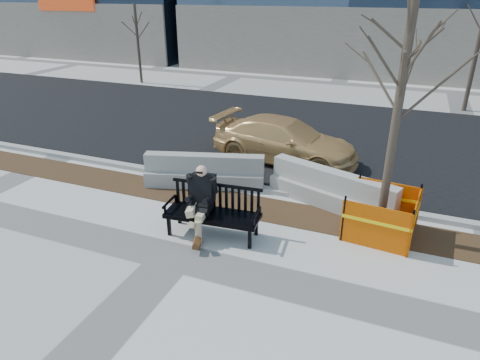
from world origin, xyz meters
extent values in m
plane|color=beige|center=(0.00, 0.00, 0.00)|extent=(120.00, 120.00, 0.00)
cube|color=#47301C|center=(0.00, 2.60, 0.00)|extent=(40.00, 1.20, 0.02)
cube|color=black|center=(0.00, 8.80, 0.00)|extent=(60.00, 10.40, 0.01)
cube|color=#9E9B93|center=(0.00, 3.55, 0.06)|extent=(60.00, 0.25, 0.12)
imported|color=tan|center=(0.57, 5.90, 0.00)|extent=(4.78, 2.46, 1.33)
camera|label=1|loc=(3.92, -6.18, 4.95)|focal=31.74mm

